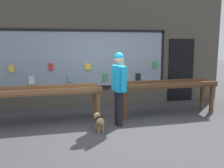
# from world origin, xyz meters

# --- Properties ---
(ground_plane) EXTENTS (40.00, 40.00, 0.00)m
(ground_plane) POSITION_xyz_m (0.00, 0.00, 0.00)
(ground_plane) COLOR #38383A
(shopfront_facade) EXTENTS (8.45, 0.29, 3.52)m
(shopfront_facade) POSITION_xyz_m (-0.01, 2.39, 1.74)
(shopfront_facade) COLOR #4C473D
(shopfront_facade) RESTS_ON ground_plane
(display_table_left) EXTENTS (2.79, 0.72, 0.89)m
(display_table_left) POSITION_xyz_m (-1.64, 0.88, 0.72)
(display_table_left) COLOR brown
(display_table_left) RESTS_ON ground_plane
(display_table_right) EXTENTS (2.79, 0.67, 0.92)m
(display_table_right) POSITION_xyz_m (1.64, 0.89, 0.74)
(display_table_right) COLOR brown
(display_table_right) RESTS_ON ground_plane
(person_browsing) EXTENTS (0.26, 0.68, 1.75)m
(person_browsing) POSITION_xyz_m (0.08, 0.24, 1.04)
(person_browsing) COLOR black
(person_browsing) RESTS_ON ground_plane
(small_dog) EXTENTS (0.21, 0.59, 0.37)m
(small_dog) POSITION_xyz_m (-0.45, -0.05, 0.25)
(small_dog) COLOR #99724C
(small_dog) RESTS_ON ground_plane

